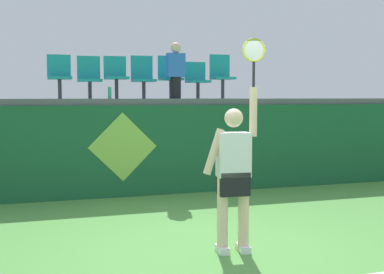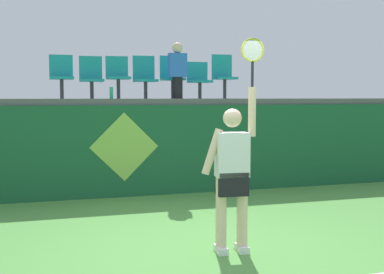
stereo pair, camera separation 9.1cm
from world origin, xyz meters
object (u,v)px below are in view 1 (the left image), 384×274
at_px(water_bottle, 110,93).
at_px(stadium_chair_6, 221,74).
at_px(stadium_chair_0, 59,74).
at_px(stadium_chair_1, 89,76).
at_px(stadium_chair_2, 116,75).
at_px(stadium_chair_4, 170,75).
at_px(stadium_chair_3, 143,76).
at_px(spectator_0, 176,69).
at_px(stadium_chair_5, 197,78).
at_px(tennis_player, 234,171).

distance_m(water_bottle, stadium_chair_6, 2.47).
bearing_deg(stadium_chair_0, stadium_chair_1, 0.37).
bearing_deg(stadium_chair_1, stadium_chair_6, 0.02).
height_order(stadium_chair_2, stadium_chair_4, stadium_chair_4).
bearing_deg(stadium_chair_1, stadium_chair_4, -0.02).
bearing_deg(water_bottle, stadium_chair_0, 152.99).
relative_size(stadium_chair_3, stadium_chair_4, 0.99).
relative_size(water_bottle, spectator_0, 0.20).
xyz_separation_m(stadium_chair_0, stadium_chair_5, (2.73, -0.00, -0.05)).
distance_m(stadium_chair_0, stadium_chair_5, 2.73).
bearing_deg(spectator_0, stadium_chair_0, 168.35).
bearing_deg(tennis_player, stadium_chair_3, 92.55).
xyz_separation_m(tennis_player, water_bottle, (-0.92, 3.88, 0.95)).
height_order(stadium_chair_1, stadium_chair_6, stadium_chair_6).
bearing_deg(stadium_chair_1, water_bottle, -54.43).
bearing_deg(tennis_player, stadium_chair_5, 77.81).
xyz_separation_m(tennis_player, stadium_chair_0, (-1.80, 4.33, 1.31)).
bearing_deg(stadium_chair_6, stadium_chair_3, 179.96).
height_order(water_bottle, stadium_chair_1, stadium_chair_1).
distance_m(stadium_chair_1, stadium_chair_3, 1.05).
distance_m(tennis_player, stadium_chair_0, 4.87).
relative_size(stadium_chair_1, stadium_chair_3, 0.96).
bearing_deg(stadium_chair_3, water_bottle, -147.84).
xyz_separation_m(water_bottle, spectator_0, (1.28, 0.00, 0.46)).
bearing_deg(stadium_chair_5, stadium_chair_1, 179.80).
height_order(stadium_chair_4, spectator_0, spectator_0).
bearing_deg(stadium_chair_5, stadium_chair_4, 179.29).
height_order(tennis_player, stadium_chair_6, stadium_chair_6).
relative_size(stadium_chair_1, spectator_0, 0.76).
bearing_deg(stadium_chair_1, stadium_chair_5, -0.20).
height_order(stadium_chair_2, stadium_chair_3, stadium_chair_3).
relative_size(water_bottle, stadium_chair_3, 0.25).
bearing_deg(stadium_chair_1, stadium_chair_3, 0.12).
relative_size(water_bottle, stadium_chair_6, 0.24).
bearing_deg(stadium_chair_4, stadium_chair_5, -0.71).
height_order(stadium_chair_0, spectator_0, spectator_0).
distance_m(stadium_chair_3, stadium_chair_6, 1.67).
bearing_deg(water_bottle, stadium_chair_3, 32.16).
distance_m(water_bottle, stadium_chair_0, 1.05).
distance_m(stadium_chair_0, stadium_chair_2, 1.07).
bearing_deg(stadium_chair_2, stadium_chair_6, 0.17).
xyz_separation_m(stadium_chair_3, stadium_chair_4, (0.56, -0.00, 0.02)).
bearing_deg(stadium_chair_4, stadium_chair_2, -179.74).
bearing_deg(stadium_chair_0, tennis_player, -67.43).
relative_size(stadium_chair_3, spectator_0, 0.79).
bearing_deg(stadium_chair_5, stadium_chair_6, 0.92).
height_order(tennis_player, stadium_chair_1, stadium_chair_1).
height_order(stadium_chair_3, stadium_chair_6, stadium_chair_6).
bearing_deg(stadium_chair_3, stadium_chair_5, -0.50).
height_order(water_bottle, stadium_chair_5, stadium_chair_5).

